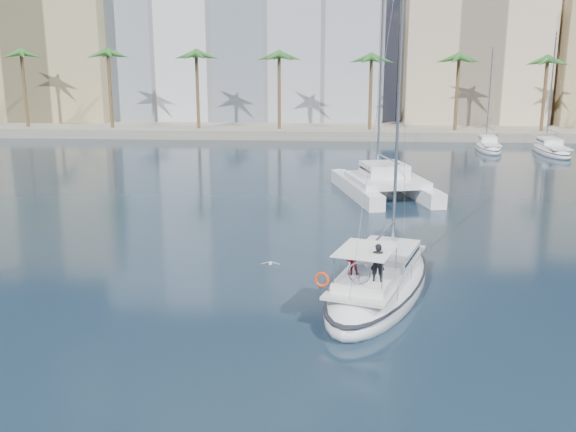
{
  "coord_description": "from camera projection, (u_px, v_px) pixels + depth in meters",
  "views": [
    {
      "loc": [
        1.99,
        -28.66,
        10.68
      ],
      "look_at": [
        -0.14,
        1.5,
        3.11
      ],
      "focal_mm": 40.0,
      "sensor_mm": 36.0,
      "label": 1
    }
  ],
  "objects": [
    {
      "name": "building_beige",
      "position": [
        471.0,
        61.0,
        94.26
      ],
      "size": [
        20.0,
        14.0,
        20.0
      ],
      "primitive_type": "cube",
      "color": "beige",
      "rests_on": "ground"
    },
    {
      "name": "moored_yacht_a",
      "position": [
        488.0,
        150.0,
        74.57
      ],
      "size": [
        3.37,
        9.52,
        11.9
      ],
      "primitive_type": null,
      "rotation": [
        0.0,
        0.0,
        -0.07
      ],
      "color": "white",
      "rests_on": "ground"
    },
    {
      "name": "ground",
      "position": [
        289.0,
        287.0,
        30.46
      ],
      "size": [
        160.0,
        160.0,
        0.0
      ],
      "primitive_type": "plane",
      "color": "black",
      "rests_on": "ground"
    },
    {
      "name": "building_tan_left",
      "position": [
        45.0,
        54.0,
        97.44
      ],
      "size": [
        22.0,
        14.0,
        22.0
      ],
      "primitive_type": "cube",
      "color": "tan",
      "rests_on": "ground"
    },
    {
      "name": "catamaran",
      "position": [
        384.0,
        181.0,
        50.45
      ],
      "size": [
        8.31,
        12.56,
        16.87
      ],
      "rotation": [
        0.0,
        0.0,
        0.24
      ],
      "color": "white",
      "rests_on": "ground"
    },
    {
      "name": "building_modern",
      "position": [
        244.0,
        34.0,
        98.52
      ],
      "size": [
        42.0,
        16.0,
        28.0
      ],
      "primitive_type": "cube",
      "color": "silver",
      "rests_on": "ground"
    },
    {
      "name": "quay",
      "position": [
        319.0,
        130.0,
        89.34
      ],
      "size": [
        120.0,
        14.0,
        1.2
      ],
      "primitive_type": "cube",
      "color": "gray",
      "rests_on": "ground"
    },
    {
      "name": "moored_yacht_b",
      "position": [
        551.0,
        153.0,
        72.19
      ],
      "size": [
        3.32,
        10.83,
        13.72
      ],
      "primitive_type": null,
      "rotation": [
        0.0,
        0.0,
        -0.02
      ],
      "color": "white",
      "rests_on": "ground"
    },
    {
      "name": "palm_centre",
      "position": [
        319.0,
        59.0,
        83.12
      ],
      "size": [
        3.6,
        3.6,
        12.3
      ],
      "color": "brown",
      "rests_on": "ground"
    },
    {
      "name": "seagull",
      "position": [
        270.0,
        263.0,
        31.65
      ],
      "size": [
        0.95,
        0.41,
        0.17
      ],
      "color": "silver",
      "rests_on": "ground"
    },
    {
      "name": "palm_left",
      "position": [
        64.0,
        59.0,
        85.45
      ],
      "size": [
        3.6,
        3.6,
        12.3
      ],
      "color": "brown",
      "rests_on": "ground"
    },
    {
      "name": "main_sloop",
      "position": [
        379.0,
        284.0,
        29.39
      ],
      "size": [
        7.18,
        12.35,
        17.47
      ],
      "rotation": [
        0.0,
        0.0,
        -0.31
      ],
      "color": "white",
      "rests_on": "ground"
    }
  ]
}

